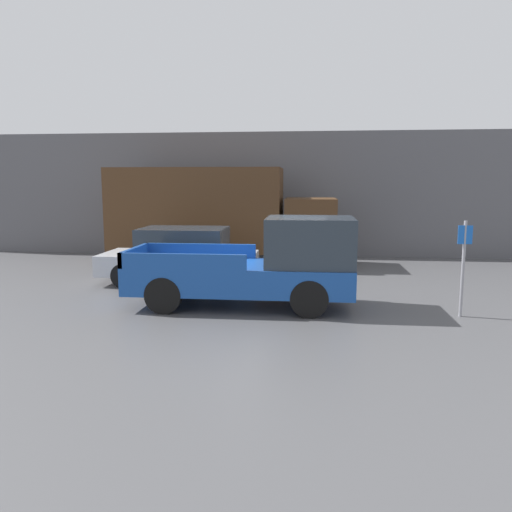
{
  "coord_description": "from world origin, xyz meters",
  "views": [
    {
      "loc": [
        0.83,
        -12.29,
        2.9
      ],
      "look_at": [
        -0.5,
        0.15,
        1.06
      ],
      "focal_mm": 35.0,
      "sensor_mm": 36.0,
      "label": 1
    }
  ],
  "objects_px": {
    "delivery_truck": "(214,213)",
    "newspaper_box": "(225,241)",
    "pickup_truck": "(263,265)",
    "parking_sign": "(463,263)",
    "car": "(181,255)"
  },
  "relations": [
    {
      "from": "delivery_truck",
      "to": "newspaper_box",
      "type": "distance_m",
      "value": 2.39
    },
    {
      "from": "pickup_truck",
      "to": "delivery_truck",
      "type": "relative_size",
      "value": 0.66
    },
    {
      "from": "delivery_truck",
      "to": "newspaper_box",
      "type": "xyz_separation_m",
      "value": [
        0.02,
        2.02,
        -1.27
      ]
    },
    {
      "from": "pickup_truck",
      "to": "parking_sign",
      "type": "bearing_deg",
      "value": -5.52
    },
    {
      "from": "parking_sign",
      "to": "newspaper_box",
      "type": "height_order",
      "value": "parking_sign"
    },
    {
      "from": "delivery_truck",
      "to": "parking_sign",
      "type": "bearing_deg",
      "value": -44.34
    },
    {
      "from": "car",
      "to": "parking_sign",
      "type": "height_order",
      "value": "parking_sign"
    },
    {
      "from": "pickup_truck",
      "to": "newspaper_box",
      "type": "xyz_separation_m",
      "value": [
        -2.29,
        8.14,
        -0.42
      ]
    },
    {
      "from": "pickup_truck",
      "to": "car",
      "type": "xyz_separation_m",
      "value": [
        -2.63,
        2.58,
        -0.18
      ]
    },
    {
      "from": "delivery_truck",
      "to": "parking_sign",
      "type": "xyz_separation_m",
      "value": [
        6.69,
        -6.54,
        -0.66
      ]
    },
    {
      "from": "pickup_truck",
      "to": "car",
      "type": "relative_size",
      "value": 1.17
    },
    {
      "from": "delivery_truck",
      "to": "parking_sign",
      "type": "relative_size",
      "value": 3.77
    },
    {
      "from": "parking_sign",
      "to": "newspaper_box",
      "type": "bearing_deg",
      "value": 127.94
    },
    {
      "from": "pickup_truck",
      "to": "delivery_truck",
      "type": "xyz_separation_m",
      "value": [
        -2.31,
        6.12,
        0.86
      ]
    },
    {
      "from": "car",
      "to": "parking_sign",
      "type": "relative_size",
      "value": 2.12
    }
  ]
}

